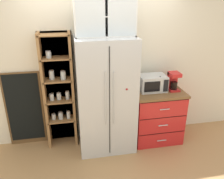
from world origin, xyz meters
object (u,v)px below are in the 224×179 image
object	(u,v)px
microwave	(152,83)
mug_red	(160,90)
refrigerator	(106,95)
coffee_maker	(173,81)
bottle_cobalt	(160,85)
chalkboard_menu	(25,109)

from	to	relation	value
microwave	mug_red	xyz separation A→B (m)	(0.10, -0.12, -0.08)
refrigerator	microwave	bearing A→B (deg)	5.89
coffee_maker	mug_red	distance (m)	0.28
bottle_cobalt	mug_red	bearing A→B (deg)	-87.31
refrigerator	chalkboard_menu	distance (m)	1.37
microwave	bottle_cobalt	bearing A→B (deg)	-39.34
refrigerator	coffee_maker	xyz separation A→B (m)	(1.14, 0.04, 0.15)
chalkboard_menu	coffee_maker	bearing A→B (deg)	-6.33
microwave	bottle_cobalt	size ratio (longest dim) A/B	1.68
microwave	coffee_maker	xyz separation A→B (m)	(0.35, -0.04, 0.03)
chalkboard_menu	bottle_cobalt	bearing A→B (deg)	-8.00
coffee_maker	chalkboard_menu	xyz separation A→B (m)	(-2.45, 0.27, -0.42)
microwave	mug_red	world-z (taller)	microwave
refrigerator	microwave	xyz separation A→B (m)	(0.79, 0.08, 0.12)
coffee_maker	chalkboard_menu	size ratio (longest dim) A/B	0.24
refrigerator	bottle_cobalt	distance (m)	0.90
mug_red	microwave	bearing A→B (deg)	129.78
chalkboard_menu	microwave	bearing A→B (deg)	-6.24
mug_red	bottle_cobalt	bearing A→B (deg)	92.69
microwave	coffee_maker	distance (m)	0.35
coffee_maker	bottle_cobalt	bearing A→B (deg)	-171.62
microwave	bottle_cobalt	world-z (taller)	bottle_cobalt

